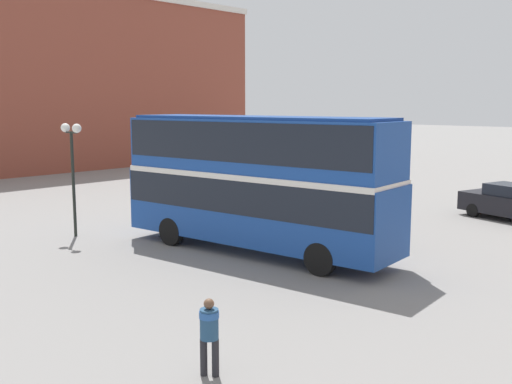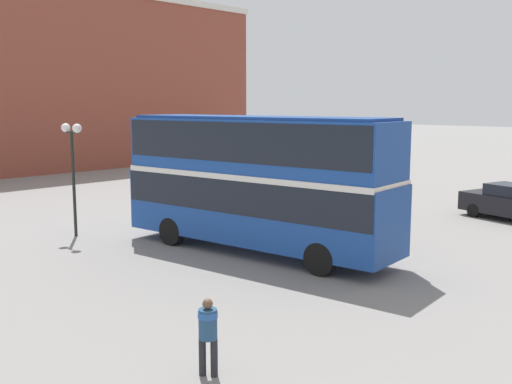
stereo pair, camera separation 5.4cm
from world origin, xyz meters
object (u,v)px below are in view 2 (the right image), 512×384
double_decker_bus (256,175)px  parked_car_kerb_near (512,202)px  pedestrian_foreground (208,329)px  street_lamp_twin_globe (72,151)px

double_decker_bus → parked_car_kerb_near: double_decker_bus is taller
pedestrian_foreground → street_lamp_twin_globe: bearing=37.7°
double_decker_bus → street_lamp_twin_globe: bearing=-161.7°
double_decker_bus → parked_car_kerb_near: bearing=64.8°
double_decker_bus → pedestrian_foreground: size_ratio=6.84×
double_decker_bus → parked_car_kerb_near: size_ratio=2.22×
pedestrian_foreground → parked_car_kerb_near: parked_car_kerb_near is taller
double_decker_bus → street_lamp_twin_globe: 7.63m
pedestrian_foreground → parked_car_kerb_near: bearing=-27.9°
parked_car_kerb_near → pedestrian_foreground: bearing=109.2°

